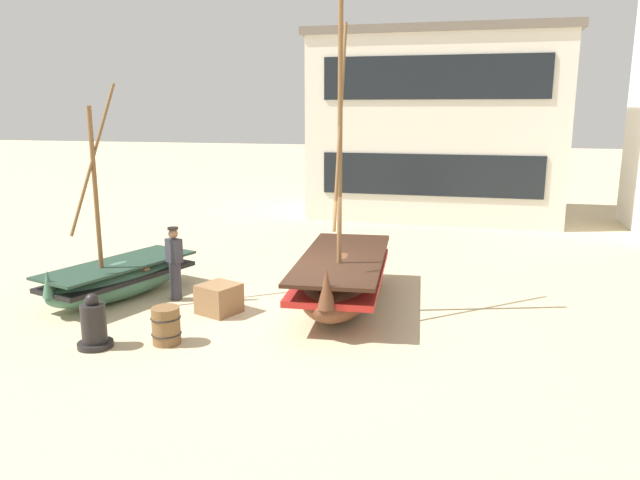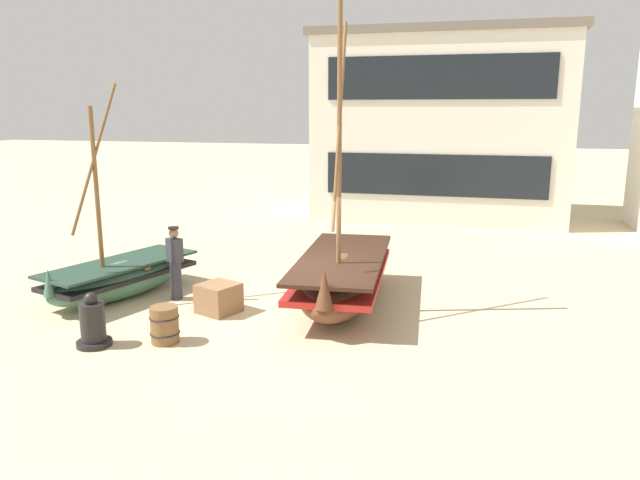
# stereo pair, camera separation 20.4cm
# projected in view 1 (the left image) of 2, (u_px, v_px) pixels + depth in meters

# --- Properties ---
(ground_plane) EXTENTS (120.00, 120.00, 0.00)m
(ground_plane) POSITION_uv_depth(u_px,v_px,m) (309.00, 314.00, 12.86)
(ground_plane) COLOR #CCB78E
(fishing_boat_near_left) EXTENTS (2.16, 5.03, 6.37)m
(fishing_boat_near_left) POSITION_uv_depth(u_px,v_px,m) (343.00, 277.00, 13.41)
(fishing_boat_near_left) COLOR brown
(fishing_boat_near_left) RESTS_ON ground
(fishing_boat_centre_large) EXTENTS (2.41, 3.96, 4.82)m
(fishing_boat_centre_large) POSITION_uv_depth(u_px,v_px,m) (119.00, 278.00, 13.86)
(fishing_boat_centre_large) COLOR #427056
(fishing_boat_centre_large) RESTS_ON ground
(fisherman_by_hull) EXTENTS (0.42, 0.35, 1.68)m
(fisherman_by_hull) POSITION_uv_depth(u_px,v_px,m) (175.00, 264.00, 13.65)
(fisherman_by_hull) COLOR #33333D
(fisherman_by_hull) RESTS_ON ground
(capstan_winch) EXTENTS (0.64, 0.64, 1.02)m
(capstan_winch) POSITION_uv_depth(u_px,v_px,m) (94.00, 326.00, 10.99)
(capstan_winch) COLOR black
(capstan_winch) RESTS_ON ground
(wooden_barrel) EXTENTS (0.56, 0.56, 0.70)m
(wooden_barrel) POSITION_uv_depth(u_px,v_px,m) (166.00, 325.00, 11.17)
(wooden_barrel) COLOR brown
(wooden_barrel) RESTS_ON ground
(cargo_crate) EXTENTS (0.98, 0.98, 0.63)m
(cargo_crate) POSITION_uv_depth(u_px,v_px,m) (219.00, 299.00, 12.86)
(cargo_crate) COLOR olive
(cargo_crate) RESTS_ON ground
(harbor_building_main) EXTENTS (9.86, 5.46, 7.21)m
(harbor_building_main) POSITION_uv_depth(u_px,v_px,m) (436.00, 125.00, 24.18)
(harbor_building_main) COLOR silver
(harbor_building_main) RESTS_ON ground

